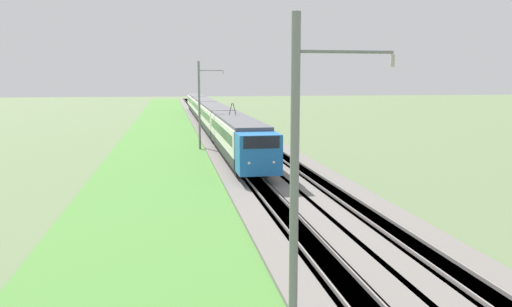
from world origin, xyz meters
The scene contains 8 objects.
ballast_main centered at (50.00, 0.00, 0.15)m, with size 240.00×4.40×0.30m.
ballast_adjacent centered at (50.00, -4.12, 0.15)m, with size 240.00×4.40×0.30m.
track_main centered at (50.00, 0.00, 0.16)m, with size 240.00×1.57×0.45m.
track_adjacent centered at (50.00, -4.12, 0.16)m, with size 240.00×1.57×0.45m.
grass_verge centered at (50.00, 6.38, 0.06)m, with size 240.00×9.58×0.12m.
passenger_train centered at (66.55, 0.00, 2.29)m, with size 84.23×2.87×4.91m.
catenary_mast_near centered at (5.59, 2.58, 4.42)m, with size 0.22×2.56×8.55m.
catenary_mast_mid centered at (43.54, 2.58, 4.52)m, with size 0.22×2.56×8.75m.
Camera 1 is at (-5.84, 5.57, 7.01)m, focal length 35.00 mm.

